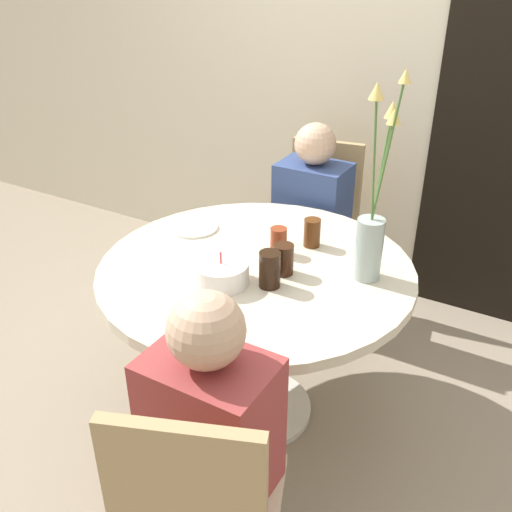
{
  "coord_description": "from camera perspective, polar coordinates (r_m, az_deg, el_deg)",
  "views": [
    {
      "loc": [
        0.96,
        -1.65,
        1.81
      ],
      "look_at": [
        0.0,
        0.0,
        0.78
      ],
      "focal_mm": 40.0,
      "sensor_mm": 36.0,
      "label": 1
    }
  ],
  "objects": [
    {
      "name": "wall_back",
      "position": [
        3.16,
        12.84,
        18.52
      ],
      "size": [
        8.0,
        0.05,
        2.6
      ],
      "color": "beige",
      "rests_on": "ground_plane"
    },
    {
      "name": "drink_glass_1",
      "position": [
        2.11,
        2.75,
        -0.35
      ],
      "size": [
        0.08,
        0.08,
        0.12
      ],
      "color": "#33190C",
      "rests_on": "dining_table"
    },
    {
      "name": "birthday_cake",
      "position": [
        2.05,
        -3.5,
        -1.72
      ],
      "size": [
        0.2,
        0.2,
        0.13
      ],
      "color": "white",
      "rests_on": "dining_table"
    },
    {
      "name": "person_boy",
      "position": [
        2.95,
        5.5,
        2.19
      ],
      "size": [
        0.34,
        0.24,
        1.09
      ],
      "color": "#383333",
      "rests_on": "ground_plane"
    },
    {
      "name": "chair_far_back",
      "position": [
        3.08,
        6.35,
        3.71
      ],
      "size": [
        0.46,
        0.46,
        0.93
      ],
      "rotation": [
        0.0,
        0.0,
        0.16
      ],
      "color": "beige",
      "rests_on": "ground_plane"
    },
    {
      "name": "drink_glass_3",
      "position": [
        2.32,
        5.63,
        2.33
      ],
      "size": [
        0.07,
        0.07,
        0.12
      ],
      "color": "#51280F",
      "rests_on": "dining_table"
    },
    {
      "name": "dining_table",
      "position": [
        2.26,
        0.0,
        -4.01
      ],
      "size": [
        1.21,
        1.21,
        0.74
      ],
      "color": "beige",
      "rests_on": "ground_plane"
    },
    {
      "name": "flower_vase",
      "position": [
        2.05,
        11.57,
        3.19
      ],
      "size": [
        0.13,
        0.22,
        0.75
      ],
      "color": "#9EB2AD",
      "rests_on": "dining_table"
    },
    {
      "name": "drink_glass_2",
      "position": [
        2.25,
        2.26,
        1.52
      ],
      "size": [
        0.07,
        0.07,
        0.11
      ],
      "color": "maroon",
      "rests_on": "dining_table"
    },
    {
      "name": "drink_glass_0",
      "position": [
        2.02,
        1.38,
        -1.36
      ],
      "size": [
        0.08,
        0.08,
        0.13
      ],
      "color": "black",
      "rests_on": "dining_table"
    },
    {
      "name": "chair_left_flank",
      "position": [
        1.62,
        -5.7,
        -24.07
      ],
      "size": [
        0.52,
        0.52,
        0.93
      ],
      "rotation": [
        0.0,
        0.0,
        3.51
      ],
      "color": "beige",
      "rests_on": "ground_plane"
    },
    {
      "name": "ground_plane",
      "position": [
        2.63,
        0.0,
        -15.08
      ],
      "size": [
        16.0,
        16.0,
        0.0
      ],
      "primitive_type": "plane",
      "color": "gray"
    },
    {
      "name": "side_plate",
      "position": [
        2.49,
        -6.23,
        2.85
      ],
      "size": [
        0.21,
        0.21,
        0.01
      ],
      "color": "white",
      "rests_on": "dining_table"
    },
    {
      "name": "person_guest",
      "position": [
        1.73,
        -4.31,
        -20.33
      ],
      "size": [
        0.34,
        0.24,
        1.09
      ],
      "color": "#383333",
      "rests_on": "ground_plane"
    }
  ]
}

